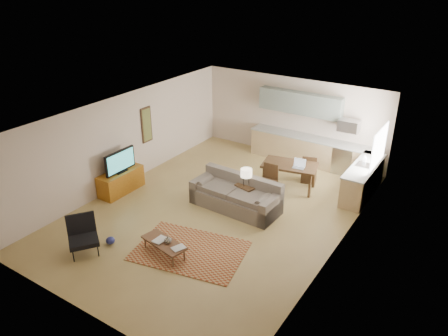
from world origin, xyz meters
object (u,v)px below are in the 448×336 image
Objects in this scene: sofa at (235,194)px; tv_credenza at (121,181)px; console_table at (246,196)px; coffee_table at (164,248)px; dining_table at (289,176)px; armchair at (83,237)px.

tv_credenza is at bearing -161.37° from sofa.
console_table is (0.18, 0.25, -0.12)m from sofa.
tv_credenza is at bearing 162.50° from coffee_table.
sofa reaches higher than coffee_table.
tv_credenza is 3.67m from console_table.
sofa reaches higher than tv_credenza.
sofa is 1.96m from dining_table.
coffee_table is (-0.26, -2.65, -0.26)m from sofa.
tv_credenza is 4.88m from dining_table.
console_table is (0.43, 2.90, 0.14)m from coffee_table.
console_table is at bearing 56.82° from sofa.
tv_credenza reaches higher than coffee_table.
coffee_table is at bearing -85.58° from console_table.
dining_table is (3.99, 2.81, 0.07)m from tv_credenza.
sofa is 2.94× the size of armchair.
sofa is 3.99× the size of console_table.
armchair reaches higher than dining_table.
coffee_table is 0.74× the size of dining_table.
console_table is (3.45, 1.23, -0.01)m from tv_credenza.
armchair reaches higher than coffee_table.
tv_credenza is 0.91× the size of dining_table.
sofa is 3.42m from tv_credenza.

